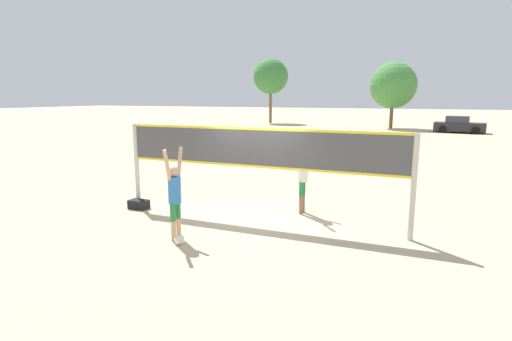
# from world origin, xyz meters

# --- Properties ---
(ground_plane) EXTENTS (200.00, 200.00, 0.00)m
(ground_plane) POSITION_xyz_m (0.00, 0.00, 0.00)
(ground_plane) COLOR #C6B28C
(volleyball_net) EXTENTS (7.50, 0.13, 2.37)m
(volleyball_net) POSITION_xyz_m (0.00, 0.00, 1.66)
(volleyball_net) COLOR beige
(volleyball_net) RESTS_ON ground_plane
(player_spiker) EXTENTS (0.28, 0.69, 2.05)m
(player_spiker) POSITION_xyz_m (-1.12, -1.94, 1.08)
(player_spiker) COLOR tan
(player_spiker) RESTS_ON ground_plane
(player_blocker) EXTENTS (0.28, 0.71, 2.17)m
(player_blocker) POSITION_xyz_m (0.90, 1.10, 1.14)
(player_blocker) COLOR #8C664C
(player_blocker) RESTS_ON ground_plane
(volleyball) EXTENTS (0.22, 0.22, 0.22)m
(volleyball) POSITION_xyz_m (-0.88, -2.18, 0.11)
(volleyball) COLOR silver
(volleyball) RESTS_ON ground_plane
(gear_bag) EXTENTS (0.54, 0.34, 0.25)m
(gear_bag) POSITION_xyz_m (-3.49, -0.25, 0.13)
(gear_bag) COLOR black
(gear_bag) RESTS_ON ground_plane
(parked_car_mid) EXTENTS (4.27, 2.30, 1.44)m
(parked_car_mid) POSITION_xyz_m (6.81, 29.99, 0.64)
(parked_car_mid) COLOR #232328
(parked_car_mid) RESTS_ON ground_plane
(tree_left_cluster) EXTENTS (4.49, 4.49, 6.44)m
(tree_left_cluster) POSITION_xyz_m (0.92, 32.94, 4.19)
(tree_left_cluster) COLOR brown
(tree_left_cluster) RESTS_ON ground_plane
(tree_right_cluster) EXTENTS (4.09, 4.09, 7.50)m
(tree_right_cluster) POSITION_xyz_m (-13.03, 36.04, 5.43)
(tree_right_cluster) COLOR brown
(tree_right_cluster) RESTS_ON ground_plane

